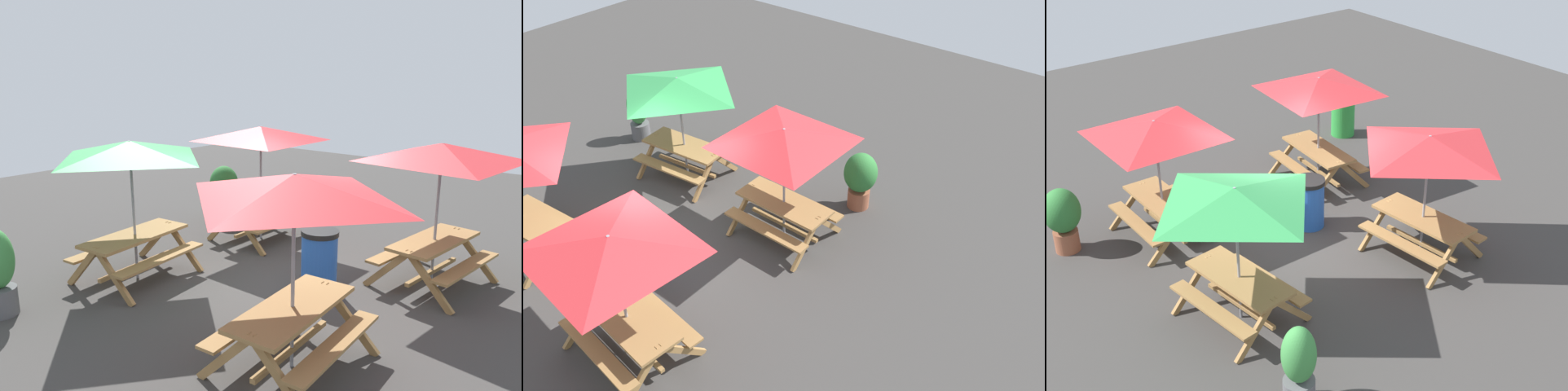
{
  "view_description": "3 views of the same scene",
  "coord_description": "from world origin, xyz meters",
  "views": [
    {
      "loc": [
        6.19,
        4.63,
        3.37
      ],
      "look_at": [
        -1.51,
        -1.72,
        0.9
      ],
      "focal_mm": 35.0,
      "sensor_mm": 36.0,
      "label": 1
    },
    {
      "loc": [
        -6.85,
        4.97,
        7.19
      ],
      "look_at": [
        -1.51,
        -1.72,
        0.9
      ],
      "focal_mm": 40.0,
      "sensor_mm": 36.0,
      "label": 2
    },
    {
      "loc": [
        9.18,
        -6.79,
        7.13
      ],
      "look_at": [
        0.22,
        0.27,
        0.9
      ],
      "focal_mm": 50.0,
      "sensor_mm": 36.0,
      "label": 3
    }
  ],
  "objects": [
    {
      "name": "picnic_table_1",
      "position": [
        1.88,
        1.54,
        1.99
      ],
      "size": [
        2.14,
        2.14,
        2.34
      ],
      "rotation": [
        0.0,
        0.0,
        0.08
      ],
      "color": "olive",
      "rests_on": "ground"
    },
    {
      "name": "trash_bin_blue",
      "position": [
        -0.13,
        0.6,
        0.49
      ],
      "size": [
        0.59,
        0.59,
        0.98
      ],
      "color": "blue",
      "rests_on": "ground"
    },
    {
      "name": "picnic_table_3",
      "position": [
        1.41,
        -1.98,
        1.99
      ],
      "size": [
        2.2,
        2.2,
        2.34
      ],
      "rotation": [
        0.0,
        0.0,
        0.11
      ],
      "color": "olive",
      "rests_on": "ground"
    },
    {
      "name": "picnic_table_2",
      "position": [
        -1.46,
        1.89,
        1.99
      ],
      "size": [
        2.81,
        2.81,
        2.34
      ],
      "rotation": [
        0.0,
        0.0,
        -0.11
      ],
      "color": "olive",
      "rests_on": "ground"
    },
    {
      "name": "potted_plant_1",
      "position": [
        -2.14,
        -3.35,
        0.7
      ],
      "size": [
        0.67,
        0.67,
        1.22
      ],
      "color": "#935138",
      "rests_on": "ground"
    },
    {
      "name": "ground_plane",
      "position": [
        0.0,
        0.0,
        0.0
      ],
      "size": [
        24.0,
        24.0,
        0.0
      ],
      "primitive_type": "plane",
      "color": "#3D3A38",
      "rests_on": "ground"
    },
    {
      "name": "picnic_table_0",
      "position": [
        -1.51,
        -1.72,
        1.99
      ],
      "size": [
        2.83,
        2.83,
        2.34
      ],
      "rotation": [
        0.0,
        0.0,
        -0.01
      ],
      "color": "olive",
      "rests_on": "ground"
    }
  ]
}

